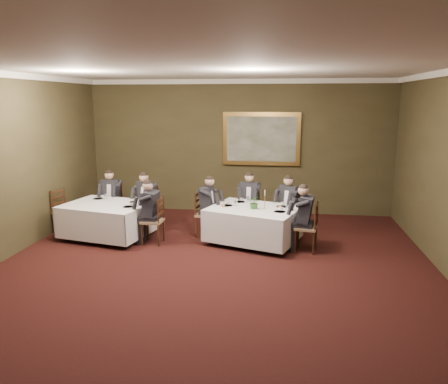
% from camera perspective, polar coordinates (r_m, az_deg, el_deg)
% --- Properties ---
extents(ground, '(10.00, 10.00, 0.00)m').
position_cam_1_polar(ground, '(7.24, -2.43, -12.39)').
color(ground, black).
rests_on(ground, ground).
extents(ceiling, '(8.00, 10.00, 0.10)m').
position_cam_1_polar(ceiling, '(6.61, -2.71, 16.43)').
color(ceiling, silver).
rests_on(ceiling, back_wall).
extents(back_wall, '(8.00, 0.10, 3.50)m').
position_cam_1_polar(back_wall, '(11.61, 1.94, 5.87)').
color(back_wall, '#38321C').
rests_on(back_wall, ground).
extents(crown_molding, '(8.00, 10.00, 0.12)m').
position_cam_1_polar(crown_molding, '(6.61, -2.70, 15.91)').
color(crown_molding, white).
rests_on(crown_molding, back_wall).
extents(table_main, '(2.15, 1.88, 0.67)m').
position_cam_1_polar(table_main, '(9.24, 3.87, -3.97)').
color(table_main, black).
rests_on(table_main, ground).
extents(table_second, '(2.02, 1.69, 0.67)m').
position_cam_1_polar(table_second, '(9.90, -15.01, -3.28)').
color(table_second, black).
rests_on(table_second, ground).
extents(chair_main_backleft, '(0.47, 0.46, 1.00)m').
position_cam_1_polar(chair_main_backleft, '(10.29, 3.34, -3.25)').
color(chair_main_backleft, olive).
rests_on(chair_main_backleft, ground).
extents(diner_main_backleft, '(0.45, 0.51, 1.35)m').
position_cam_1_polar(diner_main_backleft, '(10.23, 3.34, -2.03)').
color(diner_main_backleft, black).
rests_on(diner_main_backleft, chair_main_backleft).
extents(chair_main_backright, '(0.60, 0.59, 1.00)m').
position_cam_1_polar(chair_main_backright, '(9.97, 8.52, -3.88)').
color(chair_main_backright, olive).
rests_on(chair_main_backright, ground).
extents(diner_main_backright, '(0.60, 0.62, 1.35)m').
position_cam_1_polar(diner_main_backright, '(9.90, 8.53, -2.62)').
color(diner_main_backright, black).
rests_on(diner_main_backright, chair_main_backright).
extents(chair_main_endleft, '(0.48, 0.49, 1.00)m').
position_cam_1_polar(chair_main_endleft, '(9.76, -2.38, -4.09)').
color(chair_main_endleft, olive).
rests_on(chair_main_endleft, ground).
extents(diner_main_endleft, '(0.53, 0.46, 1.35)m').
position_cam_1_polar(diner_main_endleft, '(9.70, -2.33, -2.80)').
color(diner_main_endleft, black).
rests_on(diner_main_endleft, chair_main_endleft).
extents(chair_main_endright, '(0.49, 0.51, 1.00)m').
position_cam_1_polar(chair_main_endright, '(8.94, 10.69, -5.83)').
color(chair_main_endright, olive).
rests_on(chair_main_endright, ground).
extents(diner_main_endright, '(0.54, 0.48, 1.35)m').
position_cam_1_polar(diner_main_endright, '(8.87, 10.67, -4.42)').
color(diner_main_endright, black).
rests_on(diner_main_endright, chair_main_endright).
extents(chair_sec_backleft, '(0.45, 0.43, 1.00)m').
position_cam_1_polar(chair_sec_backleft, '(10.93, -14.34, -2.70)').
color(chair_sec_backleft, olive).
rests_on(chair_sec_backleft, ground).
extents(diner_sec_backleft, '(0.43, 0.49, 1.35)m').
position_cam_1_polar(diner_sec_backleft, '(10.87, -14.42, -1.55)').
color(diner_sec_backleft, black).
rests_on(diner_sec_backleft, chair_sec_backleft).
extents(chair_sec_backright, '(0.55, 0.54, 1.00)m').
position_cam_1_polar(chair_sec_backright, '(10.44, -9.93, -3.20)').
color(chair_sec_backright, olive).
rests_on(chair_sec_backright, ground).
extents(diner_sec_backright, '(0.54, 0.59, 1.35)m').
position_cam_1_polar(diner_sec_backright, '(10.37, -10.01, -1.99)').
color(diner_sec_backright, black).
rests_on(diner_sec_backright, chair_sec_backright).
extents(chair_sec_endright, '(0.43, 0.45, 1.00)m').
position_cam_1_polar(chair_sec_endright, '(9.36, -9.21, -4.94)').
color(chair_sec_endright, olive).
rests_on(chair_sec_endright, ground).
extents(diner_sec_endright, '(0.49, 0.43, 1.35)m').
position_cam_1_polar(diner_sec_endright, '(9.30, -9.32, -3.59)').
color(diner_sec_endright, black).
rests_on(diner_sec_endright, chair_sec_endright).
extents(chair_sec_endleft, '(0.54, 0.55, 1.00)m').
position_cam_1_polar(chair_sec_endleft, '(10.61, -20.01, -3.51)').
color(chair_sec_endleft, olive).
rests_on(chair_sec_endleft, ground).
extents(centerpiece, '(0.30, 0.27, 0.30)m').
position_cam_1_polar(centerpiece, '(9.05, 4.02, -1.28)').
color(centerpiece, '#2D5926').
rests_on(centerpiece, table_main).
extents(candlestick, '(0.06, 0.06, 0.41)m').
position_cam_1_polar(candlestick, '(9.08, 5.34, -1.25)').
color(candlestick, '#B77D38').
rests_on(candlestick, table_main).
extents(place_setting_table_main, '(0.33, 0.31, 0.14)m').
position_cam_1_polar(place_setting_table_main, '(9.70, 2.43, -1.07)').
color(place_setting_table_main, white).
rests_on(place_setting_table_main, table_main).
extents(place_setting_table_second, '(0.33, 0.31, 0.14)m').
position_cam_1_polar(place_setting_table_second, '(10.39, -15.81, -0.64)').
color(place_setting_table_second, white).
rests_on(place_setting_table_second, table_second).
extents(painting, '(2.01, 0.09, 1.38)m').
position_cam_1_polar(painting, '(11.48, 4.90, 6.92)').
color(painting, '#B99643').
rests_on(painting, back_wall).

